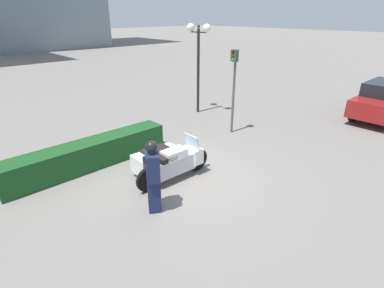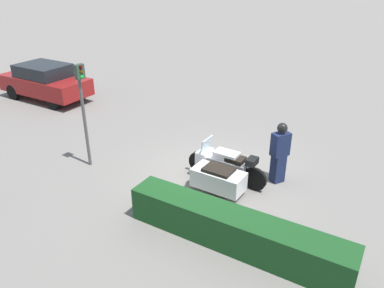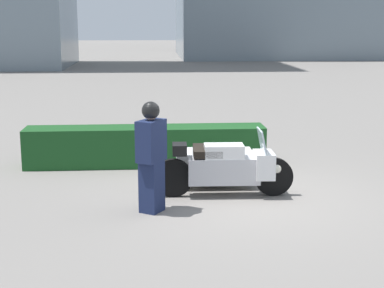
{
  "view_description": "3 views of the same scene",
  "coord_description": "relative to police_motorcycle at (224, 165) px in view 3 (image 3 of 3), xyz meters",
  "views": [
    {
      "loc": [
        -4.95,
        -5.53,
        4.24
      ],
      "look_at": [
        -0.07,
        -0.33,
        1.11
      ],
      "focal_mm": 28.0,
      "sensor_mm": 36.0,
      "label": 1
    },
    {
      "loc": [
        -4.21,
        8.25,
        5.48
      ],
      "look_at": [
        0.51,
        0.41,
        1.07
      ],
      "focal_mm": 35.0,
      "sensor_mm": 36.0,
      "label": 2
    },
    {
      "loc": [
        -1.6,
        -9.57,
        2.96
      ],
      "look_at": [
        -0.92,
        -0.03,
        0.94
      ],
      "focal_mm": 55.0,
      "sensor_mm": 36.0,
      "label": 3
    }
  ],
  "objects": [
    {
      "name": "police_motorcycle",
      "position": [
        0.0,
        0.0,
        0.0
      ],
      "size": [
        2.39,
        1.28,
        1.16
      ],
      "rotation": [
        0.0,
        0.0,
        -0.03
      ],
      "color": "black",
      "rests_on": "ground"
    },
    {
      "name": "ground_plane",
      "position": [
        0.33,
        -0.41,
        -0.47
      ],
      "size": [
        160.0,
        160.0,
        0.0
      ],
      "primitive_type": "plane",
      "color": "slate"
    },
    {
      "name": "officer_rider",
      "position": [
        -1.27,
        -1.09,
        0.46
      ],
      "size": [
        0.5,
        0.56,
        1.75
      ],
      "rotation": [
        0.0,
        0.0,
        2.58
      ],
      "color": "#192347",
      "rests_on": "ground"
    },
    {
      "name": "hedge_bush_curbside",
      "position": [
        -1.38,
        1.96,
        -0.06
      ],
      "size": [
        4.93,
        0.75,
        0.81
      ],
      "primitive_type": "cube",
      "color": "#19471E",
      "rests_on": "ground"
    }
  ]
}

